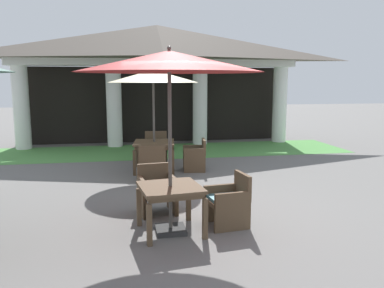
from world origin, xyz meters
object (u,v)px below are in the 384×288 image
at_px(patio_table_mid_left, 154,146).
at_px(patio_umbrella_mid_left, 153,77).
at_px(patio_umbrella_near_foreground, 169,63).
at_px(patio_chair_near_foreground_east, 229,202).
at_px(patio_chair_mid_left_north, 156,148).
at_px(patio_chair_mid_left_east, 195,156).
at_px(patio_table_near_foreground, 170,192).
at_px(patio_chair_near_foreground_north, 157,190).
at_px(patio_chair_mid_left_south, 153,164).

relative_size(patio_table_mid_left, patio_umbrella_mid_left, 0.43).
xyz_separation_m(patio_umbrella_near_foreground, patio_chair_near_foreground_east, (0.93, 0.12, -2.13)).
height_order(patio_chair_mid_left_north, patio_chair_mid_left_east, patio_chair_mid_left_north).
bearing_deg(patio_chair_mid_left_north, patio_umbrella_mid_left, 90.00).
xyz_separation_m(patio_table_near_foreground, patio_umbrella_mid_left, (0.10, 4.13, 1.72)).
distance_m(patio_table_near_foreground, patio_chair_near_foreground_north, 0.97).
bearing_deg(patio_table_mid_left, patio_chair_mid_left_south, -96.96).
xyz_separation_m(patio_chair_near_foreground_north, patio_umbrella_mid_left, (0.22, 3.19, 1.94)).
height_order(patio_table_mid_left, patio_chair_mid_left_east, patio_chair_mid_left_east).
relative_size(patio_umbrella_mid_left, patio_chair_mid_left_east, 3.23).
distance_m(patio_table_near_foreground, patio_chair_near_foreground_east, 0.97).
xyz_separation_m(patio_chair_near_foreground_east, patio_umbrella_mid_left, (-0.83, 4.01, 1.96)).
xyz_separation_m(patio_table_mid_left, patio_chair_mid_left_south, (-0.13, -1.03, -0.24)).
bearing_deg(patio_chair_mid_left_north, patio_chair_near_foreground_east, 104.93).
bearing_deg(patio_chair_mid_left_north, patio_table_mid_left, 90.00).
relative_size(patio_chair_near_foreground_east, patio_table_mid_left, 0.75).
bearing_deg(patio_chair_near_foreground_north, patio_umbrella_near_foreground, 90.00).
relative_size(patio_umbrella_near_foreground, patio_chair_mid_left_north, 3.19).
xyz_separation_m(patio_table_near_foreground, patio_chair_mid_left_north, (0.23, 5.16, -0.20)).
xyz_separation_m(patio_chair_mid_left_east, patio_chair_mid_left_south, (-1.15, -0.90, 0.02)).
bearing_deg(patio_chair_near_foreground_east, patio_chair_near_foreground_north, 45.01).
distance_m(patio_table_near_foreground, patio_umbrella_near_foreground, 1.89).
height_order(patio_chair_near_foreground_north, patio_chair_mid_left_east, patio_chair_near_foreground_north).
xyz_separation_m(patio_table_mid_left, patio_umbrella_mid_left, (-0.00, 0.00, 1.69)).
relative_size(patio_umbrella_mid_left, patio_chair_mid_left_north, 3.01).
bearing_deg(patio_umbrella_near_foreground, patio_chair_mid_left_east, 74.20).
bearing_deg(patio_chair_near_foreground_east, patio_table_mid_left, 4.31).
height_order(patio_table_near_foreground, patio_chair_mid_left_east, patio_chair_mid_left_east).
distance_m(patio_chair_near_foreground_east, patio_chair_mid_left_north, 5.09).
bearing_deg(patio_umbrella_mid_left, patio_chair_mid_left_south, -96.96).
relative_size(patio_chair_near_foreground_north, patio_umbrella_mid_left, 0.32).
distance_m(patio_chair_mid_left_north, patio_chair_mid_left_east, 1.47).
bearing_deg(patio_umbrella_near_foreground, patio_chair_mid_left_north, 87.45).
relative_size(patio_table_near_foreground, patio_chair_mid_left_north, 1.15).
distance_m(patio_chair_near_foreground_east, patio_chair_mid_left_south, 3.13).
height_order(patio_chair_near_foreground_north, patio_chair_mid_left_south, patio_chair_mid_left_south).
height_order(patio_chair_near_foreground_east, patio_chair_mid_left_south, patio_chair_mid_left_south).
bearing_deg(patio_table_mid_left, patio_umbrella_near_foreground, -91.44).
height_order(patio_umbrella_near_foreground, patio_chair_mid_left_north, patio_umbrella_near_foreground).
bearing_deg(patio_chair_mid_left_north, patio_chair_mid_left_south, 90.00).
height_order(patio_chair_mid_left_east, patio_chair_mid_left_south, patio_chair_mid_left_south).
bearing_deg(patio_umbrella_mid_left, patio_chair_mid_left_north, 83.04).
bearing_deg(patio_umbrella_mid_left, patio_table_mid_left, -84.64).
relative_size(patio_table_near_foreground, patio_chair_near_foreground_north, 1.20).
xyz_separation_m(patio_chair_near_foreground_north, patio_chair_mid_left_north, (0.35, 4.22, 0.02)).
height_order(patio_chair_near_foreground_north, patio_chair_mid_left_north, patio_chair_mid_left_north).
height_order(patio_table_near_foreground, patio_chair_mid_left_north, patio_chair_mid_left_north).
distance_m(patio_chair_near_foreground_north, patio_chair_mid_left_south, 2.17).
height_order(patio_umbrella_near_foreground, patio_chair_mid_left_east, patio_umbrella_near_foreground).
bearing_deg(patio_table_near_foreground, patio_chair_mid_left_north, 87.45).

